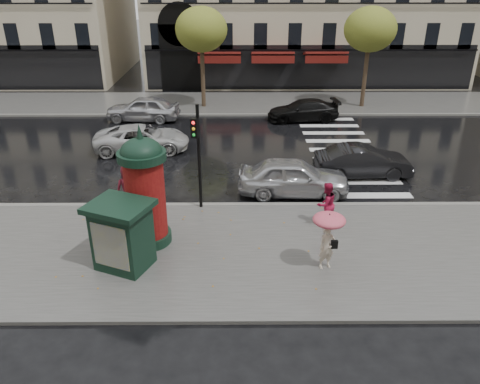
{
  "coord_description": "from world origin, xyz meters",
  "views": [
    {
      "loc": [
        0.33,
        -13.93,
        8.79
      ],
      "look_at": [
        0.42,
        1.5,
        1.38
      ],
      "focal_mm": 35.0,
      "sensor_mm": 36.0,
      "label": 1
    }
  ],
  "objects_px": {
    "car_silver": "(293,177)",
    "man_burgundy": "(129,189)",
    "car_darkgrey": "(363,162)",
    "woman_umbrella": "(328,232)",
    "morris_column": "(145,188)",
    "newsstand": "(122,235)",
    "car_far_silver": "(143,108)",
    "car_black": "(303,110)",
    "traffic_light": "(198,148)",
    "car_white": "(142,139)",
    "woman_red": "(326,204)"
  },
  "relations": [
    {
      "from": "woman_umbrella",
      "to": "morris_column",
      "type": "xyz_separation_m",
      "value": [
        -5.9,
        1.64,
        0.75
      ]
    },
    {
      "from": "man_burgundy",
      "to": "traffic_light",
      "type": "bearing_deg",
      "value": 164.64
    },
    {
      "from": "car_darkgrey",
      "to": "man_burgundy",
      "type": "bearing_deg",
      "value": 108.57
    },
    {
      "from": "woman_red",
      "to": "newsstand",
      "type": "xyz_separation_m",
      "value": [
        -6.87,
        -2.66,
        0.31
      ]
    },
    {
      "from": "car_darkgrey",
      "to": "woman_umbrella",
      "type": "bearing_deg",
      "value": 156.61
    },
    {
      "from": "morris_column",
      "to": "car_darkgrey",
      "type": "xyz_separation_m",
      "value": [
        8.9,
        5.91,
        -1.45
      ]
    },
    {
      "from": "car_far_silver",
      "to": "car_silver",
      "type": "bearing_deg",
      "value": 41.82
    },
    {
      "from": "car_white",
      "to": "newsstand",
      "type": "bearing_deg",
      "value": -178.11
    },
    {
      "from": "morris_column",
      "to": "traffic_light",
      "type": "xyz_separation_m",
      "value": [
        1.59,
        2.53,
        0.49
      ]
    },
    {
      "from": "newsstand",
      "to": "car_far_silver",
      "type": "distance_m",
      "value": 16.48
    },
    {
      "from": "car_darkgrey",
      "to": "morris_column",
      "type": "bearing_deg",
      "value": 121.84
    },
    {
      "from": "woman_umbrella",
      "to": "morris_column",
      "type": "relative_size",
      "value": 0.46
    },
    {
      "from": "car_silver",
      "to": "car_white",
      "type": "relative_size",
      "value": 0.95
    },
    {
      "from": "car_silver",
      "to": "car_darkgrey",
      "type": "height_order",
      "value": "car_silver"
    },
    {
      "from": "traffic_light",
      "to": "car_white",
      "type": "bearing_deg",
      "value": 117.46
    },
    {
      "from": "car_darkgrey",
      "to": "woman_red",
      "type": "bearing_deg",
      "value": 150.09
    },
    {
      "from": "man_burgundy",
      "to": "car_far_silver",
      "type": "bearing_deg",
      "value": -104.25
    },
    {
      "from": "car_far_silver",
      "to": "car_white",
      "type": "bearing_deg",
      "value": 13.91
    },
    {
      "from": "woman_umbrella",
      "to": "car_far_silver",
      "type": "relative_size",
      "value": 0.43
    },
    {
      "from": "woman_umbrella",
      "to": "car_darkgrey",
      "type": "xyz_separation_m",
      "value": [
        3.0,
        7.55,
        -0.69
      ]
    },
    {
      "from": "car_silver",
      "to": "car_darkgrey",
      "type": "relative_size",
      "value": 1.07
    },
    {
      "from": "newsstand",
      "to": "morris_column",
      "type": "bearing_deg",
      "value": 71.08
    },
    {
      "from": "woman_umbrella",
      "to": "man_burgundy",
      "type": "height_order",
      "value": "man_burgundy"
    },
    {
      "from": "car_silver",
      "to": "traffic_light",
      "type": "bearing_deg",
      "value": 113.19
    },
    {
      "from": "traffic_light",
      "to": "car_far_silver",
      "type": "height_order",
      "value": "traffic_light"
    },
    {
      "from": "woman_umbrella",
      "to": "man_burgundy",
      "type": "relative_size",
      "value": 0.99
    },
    {
      "from": "newsstand",
      "to": "car_black",
      "type": "height_order",
      "value": "newsstand"
    },
    {
      "from": "car_far_silver",
      "to": "woman_umbrella",
      "type": "bearing_deg",
      "value": 32.19
    },
    {
      "from": "car_silver",
      "to": "man_burgundy",
      "type": "bearing_deg",
      "value": 107.69
    },
    {
      "from": "car_black",
      "to": "car_far_silver",
      "type": "height_order",
      "value": "car_far_silver"
    },
    {
      "from": "man_burgundy",
      "to": "newsstand",
      "type": "distance_m",
      "value": 3.76
    },
    {
      "from": "traffic_light",
      "to": "woman_umbrella",
      "type": "bearing_deg",
      "value": -44.1
    },
    {
      "from": "man_burgundy",
      "to": "traffic_light",
      "type": "distance_m",
      "value": 3.13
    },
    {
      "from": "car_black",
      "to": "car_far_silver",
      "type": "xyz_separation_m",
      "value": [
        -10.14,
        0.0,
        0.13
      ]
    },
    {
      "from": "man_burgundy",
      "to": "traffic_light",
      "type": "relative_size",
      "value": 0.47
    },
    {
      "from": "traffic_light",
      "to": "car_black",
      "type": "xyz_separation_m",
      "value": [
        5.67,
        12.27,
        -2.01
      ]
    },
    {
      "from": "newsstand",
      "to": "car_white",
      "type": "relative_size",
      "value": 0.47
    },
    {
      "from": "man_burgundy",
      "to": "car_white",
      "type": "xyz_separation_m",
      "value": [
        -0.82,
        7.09,
        -0.43
      ]
    },
    {
      "from": "man_burgundy",
      "to": "car_far_silver",
      "type": "xyz_separation_m",
      "value": [
        -1.77,
        12.6,
        -0.33
      ]
    },
    {
      "from": "car_black",
      "to": "car_far_silver",
      "type": "distance_m",
      "value": 10.14
    },
    {
      "from": "car_darkgrey",
      "to": "car_white",
      "type": "bearing_deg",
      "value": 70.87
    },
    {
      "from": "man_burgundy",
      "to": "car_darkgrey",
      "type": "xyz_separation_m",
      "value": [
        10.01,
        3.7,
        -0.39
      ]
    },
    {
      "from": "traffic_light",
      "to": "car_far_silver",
      "type": "distance_m",
      "value": 13.2
    },
    {
      "from": "woman_umbrella",
      "to": "car_darkgrey",
      "type": "height_order",
      "value": "woman_umbrella"
    },
    {
      "from": "woman_umbrella",
      "to": "traffic_light",
      "type": "height_order",
      "value": "traffic_light"
    },
    {
      "from": "man_burgundy",
      "to": "traffic_light",
      "type": "height_order",
      "value": "traffic_light"
    },
    {
      "from": "car_white",
      "to": "car_darkgrey",
      "type": "bearing_deg",
      "value": -112.95
    },
    {
      "from": "woman_red",
      "to": "car_black",
      "type": "distance_m",
      "value": 13.68
    },
    {
      "from": "car_black",
      "to": "car_far_silver",
      "type": "bearing_deg",
      "value": -95.97
    },
    {
      "from": "woman_umbrella",
      "to": "morris_column",
      "type": "height_order",
      "value": "morris_column"
    }
  ]
}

